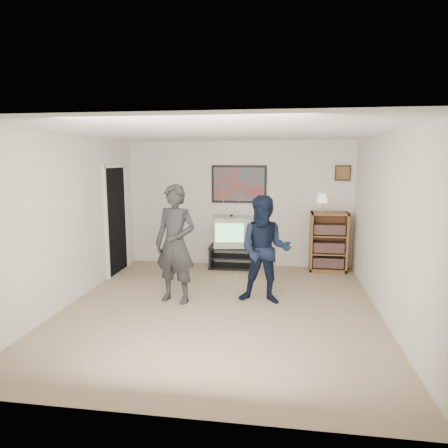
% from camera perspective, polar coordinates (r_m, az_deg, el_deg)
% --- Properties ---
extents(room_shell, '(4.51, 5.00, 2.51)m').
position_cam_1_polar(room_shell, '(5.93, -0.08, 0.57)').
color(room_shell, '#857354').
rests_on(room_shell, ground).
extents(media_stand, '(0.90, 0.51, 0.45)m').
position_cam_1_polar(media_stand, '(7.98, 1.18, -4.68)').
color(media_stand, black).
rests_on(media_stand, room_shell).
extents(crt_television, '(0.78, 0.69, 0.59)m').
position_cam_1_polar(crt_television, '(7.87, 1.07, -1.02)').
color(crt_television, '#A8A7A2').
rests_on(crt_television, media_stand).
extents(bookshelf, '(0.70, 0.40, 1.14)m').
position_cam_1_polar(bookshelf, '(7.95, 14.68, -2.47)').
color(bookshelf, brown).
rests_on(bookshelf, room_shell).
extents(table_lamp, '(0.22, 0.22, 0.35)m').
position_cam_1_polar(table_lamp, '(7.83, 13.85, 2.93)').
color(table_lamp, beige).
rests_on(table_lamp, bookshelf).
extents(person_tall, '(0.74, 0.58, 1.78)m').
position_cam_1_polar(person_tall, '(6.02, -6.97, -2.84)').
color(person_tall, '#242426').
rests_on(person_tall, room_shell).
extents(person_short, '(0.84, 0.68, 1.62)m').
position_cam_1_polar(person_short, '(5.97, 5.84, -3.72)').
color(person_short, black).
rests_on(person_short, room_shell).
extents(controller_left, '(0.06, 0.12, 0.03)m').
position_cam_1_polar(controller_left, '(6.12, -6.09, 0.14)').
color(controller_left, white).
rests_on(controller_left, person_tall).
extents(controller_right, '(0.07, 0.13, 0.04)m').
position_cam_1_polar(controller_right, '(6.13, 6.00, -0.44)').
color(controller_right, white).
rests_on(controller_right, person_short).
extents(poster, '(1.10, 0.03, 0.75)m').
position_cam_1_polar(poster, '(7.99, 2.14, 5.70)').
color(poster, black).
rests_on(poster, room_shell).
extents(air_vent, '(0.28, 0.02, 0.14)m').
position_cam_1_polar(air_vent, '(8.06, -1.77, 7.87)').
color(air_vent, white).
rests_on(air_vent, room_shell).
extents(small_picture, '(0.30, 0.03, 0.30)m').
position_cam_1_polar(small_picture, '(8.02, 16.62, 6.98)').
color(small_picture, black).
rests_on(small_picture, room_shell).
extents(doorway, '(0.03, 0.85, 2.00)m').
position_cam_1_polar(doorway, '(7.78, -15.19, 0.47)').
color(doorway, black).
rests_on(doorway, room_shell).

